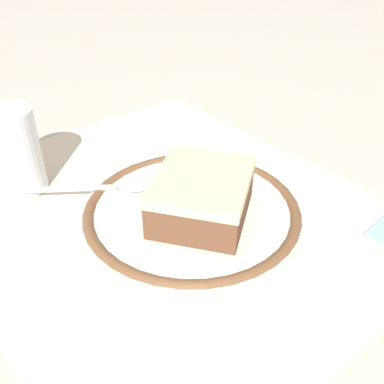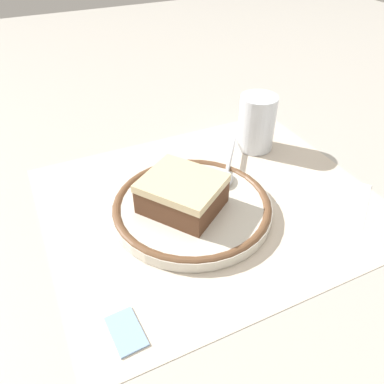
{
  "view_description": "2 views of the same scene",
  "coord_description": "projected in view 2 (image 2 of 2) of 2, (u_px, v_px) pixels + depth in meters",
  "views": [
    {
      "loc": [
        -0.3,
        0.21,
        0.28
      ],
      "look_at": [
        -0.03,
        -0.01,
        0.04
      ],
      "focal_mm": 40.58,
      "sensor_mm": 36.0,
      "label": 1
    },
    {
      "loc": [
        -0.21,
        -0.37,
        0.35
      ],
      "look_at": [
        -0.03,
        -0.01,
        0.04
      ],
      "focal_mm": 36.02,
      "sensor_mm": 36.0,
      "label": 2
    }
  ],
  "objects": [
    {
      "name": "cup",
      "position": [
        256.0,
        126.0,
        0.64
      ],
      "size": [
        0.06,
        0.06,
        0.09
      ],
      "color": "silver",
      "rests_on": "placemat"
    },
    {
      "name": "placemat",
      "position": [
        211.0,
        201.0,
        0.55
      ],
      "size": [
        0.46,
        0.39,
        0.0
      ],
      "primitive_type": "cube",
      "color": "beige",
      "rests_on": "ground_plane"
    },
    {
      "name": "ground_plane",
      "position": [
        211.0,
        202.0,
        0.55
      ],
      "size": [
        2.4,
        2.4,
        0.0
      ],
      "primitive_type": "plane",
      "color": "#B7B2A8"
    },
    {
      "name": "sugar_packet",
      "position": [
        126.0,
        330.0,
        0.39
      ],
      "size": [
        0.03,
        0.05,
        0.01
      ],
      "primitive_type": "cube",
      "rotation": [
        0.0,
        0.0,
        4.77
      ],
      "color": "#8CB2E0",
      "rests_on": "placemat"
    },
    {
      "name": "spoon",
      "position": [
        227.0,
        170.0,
        0.58
      ],
      "size": [
        0.1,
        0.13,
        0.01
      ],
      "color": "silver",
      "rests_on": "plate"
    },
    {
      "name": "napkin",
      "position": [
        325.0,
        193.0,
        0.56
      ],
      "size": [
        0.16,
        0.16,
        0.0
      ],
      "primitive_type": "cube",
      "rotation": [
        0.0,
        0.0,
        2.24
      ],
      "color": "white",
      "rests_on": "placemat"
    },
    {
      "name": "cake_slice",
      "position": [
        182.0,
        193.0,
        0.51
      ],
      "size": [
        0.13,
        0.13,
        0.04
      ],
      "color": "brown",
      "rests_on": "plate"
    },
    {
      "name": "plate",
      "position": [
        192.0,
        207.0,
        0.53
      ],
      "size": [
        0.22,
        0.22,
        0.02
      ],
      "color": "silver",
      "rests_on": "placemat"
    }
  ]
}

